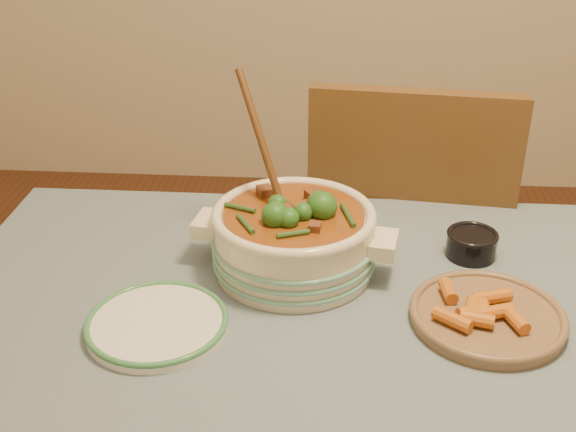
% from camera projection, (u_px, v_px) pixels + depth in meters
% --- Properties ---
extents(dining_table, '(1.68, 1.08, 0.76)m').
position_uv_depth(dining_table, '(407.00, 392.00, 1.21)').
color(dining_table, brown).
rests_on(dining_table, floor).
extents(stew_casserole, '(0.39, 0.34, 0.36)m').
position_uv_depth(stew_casserole, '(294.00, 233.00, 1.35)').
color(stew_casserole, beige).
rests_on(stew_casserole, dining_table).
extents(white_plate, '(0.27, 0.27, 0.02)m').
position_uv_depth(white_plate, '(157.00, 323.00, 1.21)').
color(white_plate, white).
rests_on(white_plate, dining_table).
extents(condiment_bowl, '(0.11, 0.11, 0.05)m').
position_uv_depth(condiment_bowl, '(472.00, 243.00, 1.41)').
color(condiment_bowl, black).
rests_on(condiment_bowl, dining_table).
extents(fried_plate, '(0.34, 0.34, 0.04)m').
position_uv_depth(fried_plate, '(488.00, 314.00, 1.22)').
color(fried_plate, '#90694F').
rests_on(fried_plate, dining_table).
extents(chair_far, '(0.52, 0.52, 1.01)m').
position_uv_depth(chair_far, '(405.00, 240.00, 1.85)').
color(chair_far, brown).
rests_on(chair_far, floor).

